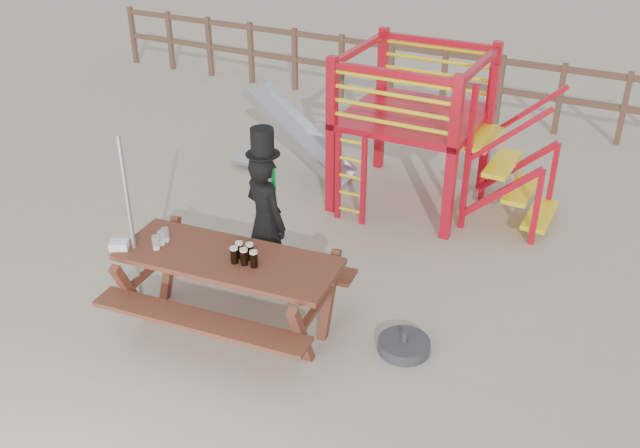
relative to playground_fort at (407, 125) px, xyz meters
The scene contains 10 objects.
ground 3.74m from the playground_fort, 91.99° to the right, with size 60.00×60.00×0.00m, color tan.
back_fence 3.44m from the playground_fort, 92.08° to the left, with size 15.09×0.09×1.20m.
playground_fort is the anchor object (origin of this frame).
picnic_table 3.63m from the playground_fort, 97.51° to the right, with size 2.33×1.72×0.85m.
man_with_hat 2.77m from the playground_fort, 101.55° to the right, with size 0.68×0.56×1.87m.
metal_pole 4.08m from the playground_fort, 110.01° to the right, with size 0.04×0.04×2.04m, color #B2B2B7.
parasol_base 3.49m from the playground_fort, 68.16° to the right, with size 0.52×0.52×0.22m.
paper_bag 4.20m from the playground_fort, 111.05° to the right, with size 0.18×0.14×0.08m, color white.
stout_pints 3.57m from the playground_fort, 94.31° to the right, with size 0.29×0.20×0.17m.
empty_glasses 3.86m from the playground_fort, 107.86° to the right, with size 0.09×0.24×0.15m.
Camera 1 is at (3.18, -4.80, 4.50)m, focal length 40.00 mm.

